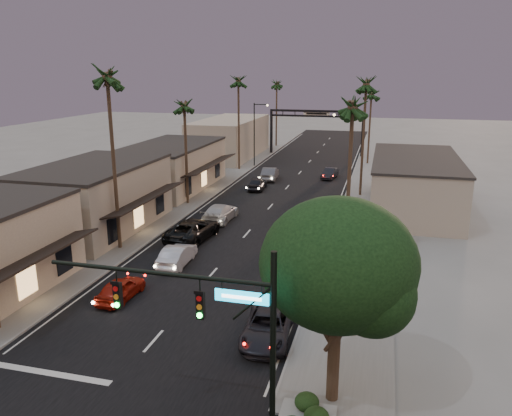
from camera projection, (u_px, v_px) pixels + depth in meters
The scene contains 30 objects.
ground at pixel (277, 200), 53.64m from camera, with size 200.00×200.00×0.00m, color slate.
road at pixel (286, 189), 58.31m from camera, with size 14.00×120.00×0.02m, color black.
sidewalk_left at pixel (226, 173), 67.11m from camera, with size 5.00×92.00×0.12m, color slate.
sidewalk_right at pixel (371, 181), 62.54m from camera, with size 5.00×92.00×0.12m, color slate.
storefront_mid at pixel (95, 199), 42.98m from camera, with size 8.00×14.00×5.50m, color #A39983.
storefront_far at pixel (171, 168), 57.97m from camera, with size 8.00×16.00×5.00m, color tan.
storefront_dist at pixel (230, 138), 79.29m from camera, with size 8.00×20.00×6.00m, color #A39983.
building_right at pixel (414, 184), 49.60m from camera, with size 8.00×18.00×5.00m, color #A39983.
traffic_signal at pixel (220, 320), 17.33m from camera, with size 8.51×0.22×7.80m.
corner_tree at pixel (340, 269), 19.39m from camera, with size 6.20×6.20×8.80m.
arch at pixel (316, 121), 80.15m from camera, with size 15.20×0.40×7.27m.
streetlight_right at pixel (348, 146), 55.22m from camera, with size 2.13×0.30×9.00m.
streetlight_left at pixel (256, 129), 70.68m from camera, with size 2.13×0.30×9.00m.
palm_lb at pixel (107, 71), 35.34m from camera, with size 3.20×3.20×15.20m.
palm_lc at pixel (184, 101), 49.18m from camera, with size 3.20×3.20×12.20m.
palm_ld at pixel (238, 78), 66.39m from camera, with size 3.20×3.20×14.20m.
palm_ra at pixel (353, 101), 33.58m from camera, with size 3.20×3.20×13.20m.
palm_rb at pixel (367, 80), 51.98m from camera, with size 3.20×3.20×14.20m.
palm_rc at pixel (372, 92), 71.16m from camera, with size 3.20×3.20×12.20m.
palm_far at pixel (277, 82), 88.03m from camera, with size 3.20×3.20×13.20m.
oncoming_red at pixel (121, 289), 30.24m from camera, with size 1.58×3.93×1.34m, color #97180B.
oncoming_pickup at pixel (193, 229), 40.85m from camera, with size 2.81×6.10×1.69m, color black.
oncoming_silver at pixel (177, 255), 35.52m from camera, with size 1.55×4.44×1.46m, color #A9A9AE.
oncoming_white at pixel (220, 213), 45.87m from camera, with size 2.22×5.47×1.59m, color #B0B0B0.
oncoming_dgrey at pixel (257, 183), 57.91m from camera, with size 1.75×4.35×1.48m, color black.
oncoming_grey_far at pixel (270, 174), 62.97m from camera, with size 1.71×4.90×1.62m, color #4E4E53.
curbside_near at pixel (268, 326), 25.74m from camera, with size 2.37×5.13×1.43m, color black.
curbside_black at pixel (297, 284), 30.72m from camera, with size 2.13×5.25×1.52m, color black.
curbside_grey at pixel (306, 215), 45.16m from camera, with size 1.82×4.53×1.54m, color #424246.
curbside_far at pixel (330, 173), 63.88m from camera, with size 1.40×4.01×1.32m, color black.
Camera 1 is at (10.83, -10.84, 13.47)m, focal length 35.00 mm.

